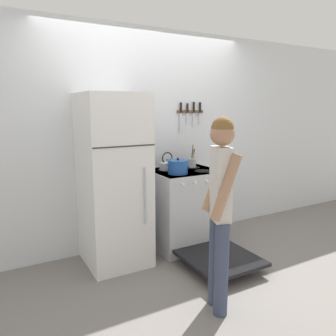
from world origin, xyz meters
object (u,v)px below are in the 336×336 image
object	(u,v)px
tea_kettle	(167,165)
person	(220,204)
dutch_oven_pot	(178,167)
utensil_jar	(192,162)
refrigerator	(114,181)
stove_range	(186,209)

from	to	relation	value
tea_kettle	person	size ratio (longest dim) A/B	0.14
dutch_oven_pot	utensil_jar	xyz separation A→B (m)	(0.37, 0.27, -0.02)
refrigerator	utensil_jar	xyz separation A→B (m)	(1.07, 0.14, 0.09)
refrigerator	dutch_oven_pot	world-z (taller)	refrigerator
tea_kettle	stove_range	bearing A→B (deg)	-46.76
refrigerator	person	bearing A→B (deg)	-70.55
refrigerator	person	xyz separation A→B (m)	(0.43, -1.23, 0.01)
tea_kettle	utensil_jar	bearing A→B (deg)	1.06
tea_kettle	person	world-z (taller)	person
dutch_oven_pot	tea_kettle	world-z (taller)	tea_kettle
refrigerator	utensil_jar	size ratio (longest dim) A/B	6.45
utensil_jar	person	distance (m)	1.51
refrigerator	stove_range	xyz separation A→B (m)	(0.88, -0.03, -0.44)
refrigerator	dutch_oven_pot	distance (m)	0.72
stove_range	tea_kettle	distance (m)	0.57
stove_range	tea_kettle	size ratio (longest dim) A/B	6.15
stove_range	dutch_oven_pot	bearing A→B (deg)	-152.07
refrigerator	utensil_jar	distance (m)	1.08
dutch_oven_pot	utensil_jar	world-z (taller)	utensil_jar
refrigerator	stove_range	bearing A→B (deg)	-2.06
refrigerator	dutch_oven_pot	bearing A→B (deg)	-9.95
utensil_jar	person	xyz separation A→B (m)	(-0.64, -1.37, -0.08)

